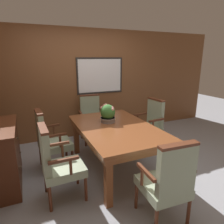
{
  "coord_description": "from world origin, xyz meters",
  "views": [
    {
      "loc": [
        -1.25,
        -2.7,
        1.82
      ],
      "look_at": [
        0.04,
        0.22,
        0.94
      ],
      "focal_mm": 32.0,
      "sensor_mm": 36.0,
      "label": 1
    }
  ],
  "objects_px": {
    "chair_left_near": "(57,162)",
    "chair_right_far": "(150,123)",
    "chair_head_far": "(91,117)",
    "potted_plant": "(108,114)",
    "dining_table": "(116,131)",
    "chair_left_far": "(49,139)",
    "chair_head_near": "(167,181)",
    "sideboard_cabinet": "(1,156)"
  },
  "relations": [
    {
      "from": "chair_head_far",
      "to": "potted_plant",
      "type": "height_order",
      "value": "potted_plant"
    },
    {
      "from": "chair_left_near",
      "to": "potted_plant",
      "type": "xyz_separation_m",
      "value": [
        0.97,
        0.65,
        0.36
      ]
    },
    {
      "from": "chair_head_near",
      "to": "sideboard_cabinet",
      "type": "bearing_deg",
      "value": -38.09
    },
    {
      "from": "chair_left_far",
      "to": "chair_right_far",
      "type": "xyz_separation_m",
      "value": [
        1.97,
        0.02,
        0.0
      ]
    },
    {
      "from": "dining_table",
      "to": "chair_left_far",
      "type": "xyz_separation_m",
      "value": [
        -1.0,
        0.42,
        -0.12
      ]
    },
    {
      "from": "chair_head_far",
      "to": "potted_plant",
      "type": "distance_m",
      "value": 1.12
    },
    {
      "from": "chair_left_far",
      "to": "chair_head_near",
      "type": "distance_m",
      "value": 1.99
    },
    {
      "from": "sideboard_cabinet",
      "to": "potted_plant",
      "type": "bearing_deg",
      "value": 0.27
    },
    {
      "from": "chair_left_far",
      "to": "dining_table",
      "type": "bearing_deg",
      "value": -115.76
    },
    {
      "from": "chair_left_near",
      "to": "chair_head_far",
      "type": "xyz_separation_m",
      "value": [
        1.02,
        1.71,
        0.0
      ]
    },
    {
      "from": "chair_left_far",
      "to": "chair_head_far",
      "type": "height_order",
      "value": "same"
    },
    {
      "from": "potted_plant",
      "to": "chair_head_far",
      "type": "bearing_deg",
      "value": 87.45
    },
    {
      "from": "dining_table",
      "to": "chair_left_far",
      "type": "height_order",
      "value": "chair_left_far"
    },
    {
      "from": "chair_left_far",
      "to": "sideboard_cabinet",
      "type": "bearing_deg",
      "value": 100.96
    },
    {
      "from": "potted_plant",
      "to": "chair_left_far",
      "type": "bearing_deg",
      "value": 170.03
    },
    {
      "from": "chair_right_far",
      "to": "sideboard_cabinet",
      "type": "height_order",
      "value": "chair_right_far"
    },
    {
      "from": "chair_left_near",
      "to": "chair_right_far",
      "type": "bearing_deg",
      "value": -68.26
    },
    {
      "from": "chair_left_near",
      "to": "chair_left_far",
      "type": "height_order",
      "value": "same"
    },
    {
      "from": "dining_table",
      "to": "chair_left_far",
      "type": "relative_size",
      "value": 1.78
    },
    {
      "from": "potted_plant",
      "to": "sideboard_cabinet",
      "type": "distance_m",
      "value": 1.72
    },
    {
      "from": "dining_table",
      "to": "chair_head_near",
      "type": "xyz_separation_m",
      "value": [
        0.01,
        -1.3,
        -0.12
      ]
    },
    {
      "from": "dining_table",
      "to": "sideboard_cabinet",
      "type": "height_order",
      "value": "sideboard_cabinet"
    },
    {
      "from": "chair_left_far",
      "to": "chair_right_far",
      "type": "height_order",
      "value": "same"
    },
    {
      "from": "chair_left_near",
      "to": "dining_table",
      "type": "bearing_deg",
      "value": -69.63
    },
    {
      "from": "dining_table",
      "to": "chair_head_far",
      "type": "height_order",
      "value": "chair_head_far"
    },
    {
      "from": "chair_left_far",
      "to": "potted_plant",
      "type": "xyz_separation_m",
      "value": [
        0.96,
        -0.17,
        0.36
      ]
    },
    {
      "from": "chair_left_far",
      "to": "potted_plant",
      "type": "height_order",
      "value": "potted_plant"
    },
    {
      "from": "chair_left_near",
      "to": "chair_right_far",
      "type": "relative_size",
      "value": 1.0
    },
    {
      "from": "chair_left_near",
      "to": "chair_right_far",
      "type": "height_order",
      "value": "same"
    },
    {
      "from": "chair_right_far",
      "to": "potted_plant",
      "type": "height_order",
      "value": "potted_plant"
    },
    {
      "from": "dining_table",
      "to": "chair_right_far",
      "type": "bearing_deg",
      "value": 24.25
    },
    {
      "from": "dining_table",
      "to": "chair_left_far",
      "type": "distance_m",
      "value": 1.09
    },
    {
      "from": "dining_table",
      "to": "chair_head_far",
      "type": "relative_size",
      "value": 1.78
    },
    {
      "from": "sideboard_cabinet",
      "to": "chair_left_near",
      "type": "bearing_deg",
      "value": -42.62
    },
    {
      "from": "chair_right_far",
      "to": "potted_plant",
      "type": "distance_m",
      "value": 1.09
    },
    {
      "from": "dining_table",
      "to": "chair_right_far",
      "type": "height_order",
      "value": "chair_right_far"
    },
    {
      "from": "chair_right_far",
      "to": "chair_head_near",
      "type": "bearing_deg",
      "value": -33.55
    },
    {
      "from": "chair_head_near",
      "to": "chair_head_far",
      "type": "xyz_separation_m",
      "value": [
        -0.01,
        2.61,
        0.0
      ]
    },
    {
      "from": "chair_left_far",
      "to": "chair_head_near",
      "type": "xyz_separation_m",
      "value": [
        1.02,
        -1.71,
        0.0
      ]
    },
    {
      "from": "chair_left_near",
      "to": "potted_plant",
      "type": "height_order",
      "value": "potted_plant"
    },
    {
      "from": "chair_right_far",
      "to": "sideboard_cabinet",
      "type": "relative_size",
      "value": 0.93
    },
    {
      "from": "dining_table",
      "to": "chair_head_near",
      "type": "distance_m",
      "value": 1.3
    }
  ]
}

